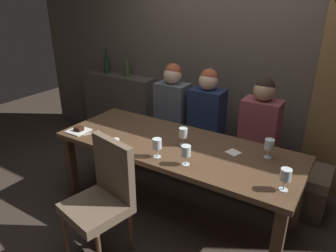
{
  "coord_description": "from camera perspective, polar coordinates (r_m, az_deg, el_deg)",
  "views": [
    {
      "loc": [
        1.29,
        -2.17,
        1.99
      ],
      "look_at": [
        -0.15,
        0.11,
        0.84
      ],
      "focal_mm": 33.54,
      "sensor_mm": 36.0,
      "label": 1
    }
  ],
  "objects": [
    {
      "name": "ground",
      "position": [
        3.21,
        1.33,
        -15.17
      ],
      "size": [
        9.0,
        9.0,
        0.0
      ],
      "primitive_type": "plane",
      "color": "#382D26"
    },
    {
      "name": "back_wall_tiled",
      "position": [
        3.66,
        11.83,
        14.95
      ],
      "size": [
        6.0,
        0.12,
        3.0
      ],
      "primitive_type": "cube",
      "color": "brown",
      "rests_on": "ground"
    },
    {
      "name": "back_counter",
      "position": [
        4.54,
        -8.65,
        3.37
      ],
      "size": [
        1.1,
        0.28,
        0.95
      ],
      "primitive_type": "cube",
      "color": "#494138",
      "rests_on": "ground"
    },
    {
      "name": "dining_table",
      "position": [
        2.85,
        1.45,
        -4.85
      ],
      "size": [
        2.2,
        0.84,
        0.74
      ],
      "color": "#493422",
      "rests_on": "ground"
    },
    {
      "name": "banquette_bench",
      "position": [
        3.6,
        7.16,
        -6.35
      ],
      "size": [
        2.5,
        0.44,
        0.45
      ],
      "color": "#40352A",
      "rests_on": "ground"
    },
    {
      "name": "chair_near_side",
      "position": [
        2.53,
        -11.62,
        -11.88
      ],
      "size": [
        0.52,
        0.52,
        0.98
      ],
      "color": "brown",
      "rests_on": "ground"
    },
    {
      "name": "diner_redhead",
      "position": [
        3.55,
        0.8,
        4.33
      ],
      "size": [
        0.36,
        0.24,
        0.84
      ],
      "color": "#4C515B",
      "rests_on": "banquette_bench"
    },
    {
      "name": "diner_bearded",
      "position": [
        3.39,
        7.1,
        3.1
      ],
      "size": [
        0.36,
        0.24,
        0.83
      ],
      "color": "#192342",
      "rests_on": "banquette_bench"
    },
    {
      "name": "diner_far_end",
      "position": [
        3.17,
        16.46,
        0.83
      ],
      "size": [
        0.36,
        0.24,
        0.82
      ],
      "color": "brown",
      "rests_on": "banquette_bench"
    },
    {
      "name": "wine_bottle_dark_red",
      "position": [
        4.51,
        -11.06,
        10.95
      ],
      "size": [
        0.08,
        0.08,
        0.33
      ],
      "color": "black",
      "rests_on": "back_counter"
    },
    {
      "name": "wine_bottle_pale_label",
      "position": [
        4.27,
        -7.47,
        10.48
      ],
      "size": [
        0.08,
        0.08,
        0.33
      ],
      "color": "#384728",
      "rests_on": "back_counter"
    },
    {
      "name": "wine_glass_end_left",
      "position": [
        2.44,
        3.28,
        -4.62
      ],
      "size": [
        0.08,
        0.08,
        0.16
      ],
      "color": "silver",
      "rests_on": "dining_table"
    },
    {
      "name": "wine_glass_far_right",
      "position": [
        2.55,
        -2.01,
        -3.4
      ],
      "size": [
        0.08,
        0.08,
        0.16
      ],
      "color": "silver",
      "rests_on": "dining_table"
    },
    {
      "name": "wine_glass_near_right",
      "position": [
        2.75,
        2.77,
        -1.37
      ],
      "size": [
        0.08,
        0.08,
        0.16
      ],
      "color": "silver",
      "rests_on": "dining_table"
    },
    {
      "name": "wine_glass_center_back",
      "position": [
        2.67,
        17.91,
        -3.34
      ],
      "size": [
        0.08,
        0.08,
        0.16
      ],
      "color": "silver",
      "rests_on": "dining_table"
    },
    {
      "name": "wine_glass_center_front",
      "position": [
        2.28,
        20.6,
        -8.39
      ],
      "size": [
        0.08,
        0.08,
        0.16
      ],
      "color": "silver",
      "rests_on": "dining_table"
    },
    {
      "name": "espresso_cup",
      "position": [
        2.81,
        -9.41,
        -3.01
      ],
      "size": [
        0.12,
        0.12,
        0.06
      ],
      "color": "white",
      "rests_on": "dining_table"
    },
    {
      "name": "dessert_plate",
      "position": [
        3.18,
        -15.92,
        -0.7
      ],
      "size": [
        0.19,
        0.19,
        0.05
      ],
      "color": "white",
      "rests_on": "dining_table"
    },
    {
      "name": "fork_on_table",
      "position": [
        3.11,
        -13.77,
        -1.24
      ],
      "size": [
        0.06,
        0.17,
        0.01
      ],
      "primitive_type": "cube",
      "rotation": [
        0.0,
        0.0,
        -0.28
      ],
      "color": "silver",
      "rests_on": "dining_table"
    },
    {
      "name": "folded_napkin",
      "position": [
        2.71,
        11.79,
        -4.75
      ],
      "size": [
        0.14,
        0.13,
        0.01
      ],
      "primitive_type": "cube",
      "rotation": [
        0.0,
        0.0,
        -0.35
      ],
      "color": "silver",
      "rests_on": "dining_table"
    }
  ]
}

